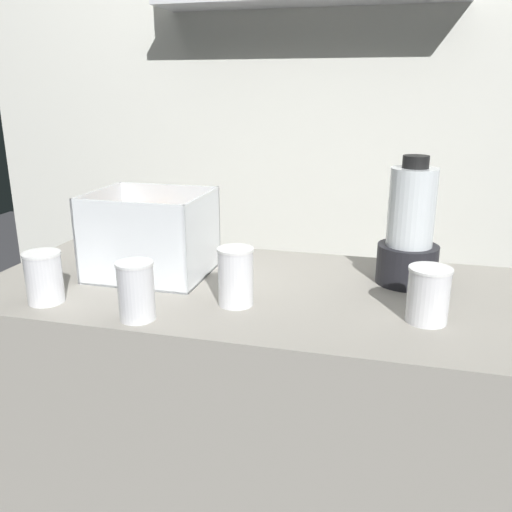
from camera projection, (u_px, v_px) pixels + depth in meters
name	position (u px, v px, depth m)	size (l,w,h in m)	color
counter	(256.00, 438.00, 1.50)	(1.40, 0.64, 0.90)	#9E998E
back_wall_unit	(308.00, 121.00, 1.96)	(2.60, 0.24, 2.50)	silver
carrot_display_bin	(149.00, 247.00, 1.44)	(0.30, 0.26, 0.22)	white
blender_pitcher	(410.00, 233.00, 1.35)	(0.15, 0.15, 0.32)	black
juice_cup_mango_far_left	(44.00, 281.00, 1.25)	(0.09, 0.09, 0.12)	white
juice_cup_mango_left	(136.00, 294.00, 1.15)	(0.08, 0.08, 0.13)	white
juice_cup_mango_middle	(236.00, 280.00, 1.23)	(0.08, 0.08, 0.14)	white
juice_cup_beet_right	(428.00, 298.00, 1.14)	(0.09, 0.09, 0.12)	white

